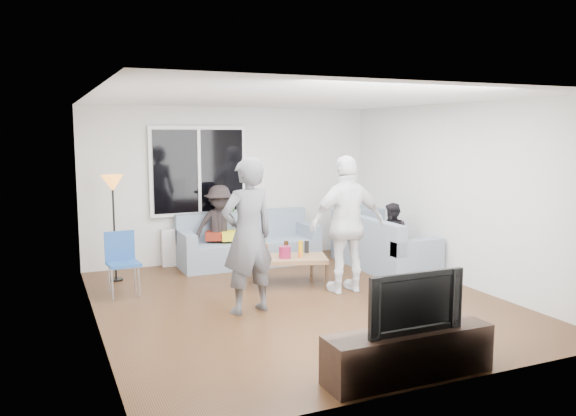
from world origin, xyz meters
name	(u,v)px	position (x,y,z in m)	size (l,w,h in m)	color
floor	(299,303)	(0.00, 0.00, -0.02)	(5.00, 5.50, 0.04)	#56351C
ceiling	(300,97)	(0.00, 0.00, 2.62)	(5.00, 5.50, 0.04)	white
wall_back	(232,184)	(0.00, 2.77, 1.30)	(5.00, 0.04, 2.60)	silver
wall_front	(439,240)	(0.00, -2.77, 1.30)	(5.00, 0.04, 2.60)	silver
wall_left	(91,214)	(-2.52, 0.00, 1.30)	(0.04, 5.50, 2.60)	silver
wall_right	(458,194)	(2.52, 0.00, 1.30)	(0.04, 5.50, 2.60)	silver
window_frame	(199,171)	(-0.60, 2.69, 1.55)	(1.62, 0.06, 1.47)	white
window_glass	(199,171)	(-0.60, 2.65, 1.55)	(1.50, 0.02, 1.35)	black
window_mullion	(199,171)	(-0.60, 2.64, 1.55)	(0.05, 0.03, 1.35)	white
radiator	(201,245)	(-0.60, 2.65, 0.31)	(1.30, 0.12, 0.62)	silver
potted_plant	(230,215)	(-0.08, 2.62, 0.78)	(0.18, 0.15, 0.33)	#2E5D25
vase	(186,223)	(-0.84, 2.62, 0.71)	(0.17, 0.17, 0.18)	white
sofa_back_section	(249,239)	(0.12, 2.27, 0.42)	(2.30, 0.85, 0.85)	gray
sofa_right_section	(384,242)	(2.02, 1.14, 0.42)	(0.85, 2.00, 0.85)	gray
sofa_corner	(367,230)	(2.40, 2.27, 0.42)	(0.85, 0.85, 0.85)	gray
cushion_yellow	(233,235)	(-0.17, 2.25, 0.51)	(0.38, 0.32, 0.14)	yellow
cushion_red	(217,236)	(-0.41, 2.33, 0.51)	(0.36, 0.30, 0.13)	maroon
coffee_table	(288,270)	(0.22, 0.87, 0.20)	(1.10, 0.60, 0.40)	#966D48
pitcher	(285,252)	(0.14, 0.81, 0.49)	(0.17, 0.17, 0.17)	maroon
side_chair	(124,265)	(-2.05, 1.17, 0.43)	(0.40, 0.40, 0.86)	#224F96
floor_lamp	(114,229)	(-2.05, 2.06, 0.78)	(0.32, 0.32, 1.56)	orange
player_left	(248,236)	(-0.75, -0.14, 0.95)	(0.69, 0.45, 1.90)	#4D4E53
player_right	(347,224)	(0.80, 0.17, 0.94)	(1.10, 0.46, 1.88)	white
spectator_right	(392,237)	(2.02, 0.90, 0.54)	(0.53, 0.41, 1.09)	black
spectator_back	(220,226)	(-0.37, 2.30, 0.67)	(0.86, 0.50, 1.34)	black
tv_console	(408,354)	(-0.07, -2.50, 0.22)	(1.60, 0.40, 0.44)	#2E2017
television	(410,300)	(-0.07, -2.50, 0.71)	(0.95, 0.12, 0.55)	black
bottle_e	(307,247)	(0.58, 1.00, 0.49)	(0.07, 0.07, 0.18)	black
bottle_d	(301,249)	(0.39, 0.82, 0.51)	(0.07, 0.07, 0.23)	orange
bottle_c	(286,248)	(0.23, 0.97, 0.51)	(0.07, 0.07, 0.21)	black
bottle_a	(266,251)	(-0.10, 0.95, 0.50)	(0.07, 0.07, 0.20)	#BB4C0B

